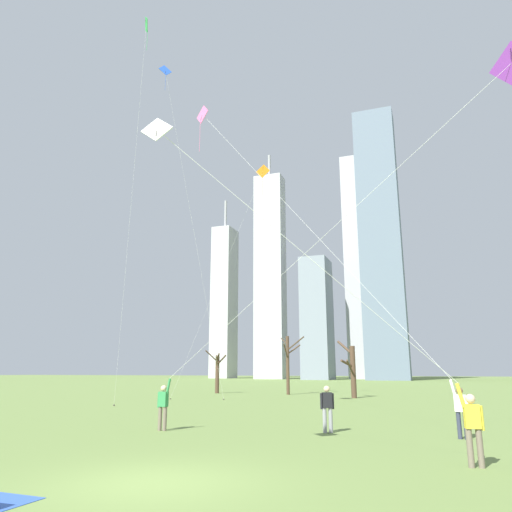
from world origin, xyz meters
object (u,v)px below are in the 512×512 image
at_px(kite_flyer_far_back_purple, 231,337).
at_px(bare_tree_left_of_center, 217,371).
at_px(kite_flyer_midfield_left_pink, 376,312).
at_px(distant_kite_drifting_left_green, 144,53).
at_px(distant_kite_low_near_trees_blue, 170,100).
at_px(kite_flyer_midfield_center_white, 438,392).
at_px(bare_tree_right_of_center, 352,369).
at_px(bare_tree_far_right_edge, 288,362).
at_px(distant_kite_high_overhead_orange, 257,186).
at_px(bystander_far_off_by_trees, 327,406).

xyz_separation_m(kite_flyer_far_back_purple, bare_tree_left_of_center, (-13.33, 28.36, -1.23)).
bearing_deg(kite_flyer_midfield_left_pink, kite_flyer_far_back_purple, -152.90).
distance_m(kite_flyer_far_back_purple, distant_kite_drifting_left_green, 25.22).
distance_m(kite_flyer_far_back_purple, distant_kite_low_near_trees_blue, 26.98).
bearing_deg(kite_flyer_midfield_center_white, bare_tree_right_of_center, 102.68).
distance_m(kite_flyer_midfield_left_pink, bare_tree_far_right_edge, 27.90).
bearing_deg(distant_kite_high_overhead_orange, bare_tree_right_of_center, 27.12).
distance_m(kite_flyer_far_back_purple, bare_tree_far_right_edge, 28.80).
height_order(kite_flyer_midfield_left_pink, bare_tree_right_of_center, kite_flyer_midfield_left_pink).
bearing_deg(distant_kite_high_overhead_orange, kite_flyer_far_back_purple, -72.83).
distance_m(distant_kite_drifting_left_green, bare_tree_right_of_center, 28.97).
height_order(kite_flyer_midfield_center_white, bare_tree_far_right_edge, kite_flyer_midfield_center_white).
distance_m(distant_kite_high_overhead_orange, bare_tree_left_of_center, 18.81).
bearing_deg(bare_tree_right_of_center, bare_tree_far_right_edge, 149.65).
bearing_deg(kite_flyer_far_back_purple, bare_tree_right_of_center, 88.77).
distance_m(distant_kite_drifting_left_green, distant_kite_high_overhead_orange, 13.95).
bearing_deg(distant_kite_high_overhead_orange, kite_flyer_midfield_left_pink, -58.20).
bearing_deg(kite_flyer_far_back_purple, kite_flyer_midfield_center_white, -29.67).
relative_size(distant_kite_drifting_left_green, bare_tree_far_right_edge, 5.05).
xyz_separation_m(kite_flyer_far_back_purple, distant_kite_low_near_trees_blue, (-11.43, 14.03, 20.01)).
bearing_deg(bare_tree_far_right_edge, bystander_far_off_by_trees, -71.14).
relative_size(kite_flyer_midfield_left_pink, bare_tree_right_of_center, 3.75).
bearing_deg(kite_flyer_midfield_center_white, kite_flyer_midfield_left_pink, 107.06).
height_order(kite_flyer_midfield_left_pink, distant_kite_high_overhead_orange, distant_kite_high_overhead_orange).
xyz_separation_m(distant_kite_high_overhead_orange, bare_tree_right_of_center, (6.95, 3.56, -15.59)).
bearing_deg(bare_tree_right_of_center, kite_flyer_midfield_left_pink, -78.65).
height_order(distant_kite_high_overhead_orange, bare_tree_right_of_center, distant_kite_high_overhead_orange).
relative_size(kite_flyer_midfield_left_pink, bare_tree_far_right_edge, 3.27).
bearing_deg(bystander_far_off_by_trees, bare_tree_far_right_edge, 108.86).
bearing_deg(kite_flyer_midfield_center_white, bare_tree_left_of_center, 122.05).
height_order(kite_flyer_far_back_purple, bare_tree_far_right_edge, kite_flyer_far_back_purple).
distance_m(distant_kite_low_near_trees_blue, bare_tree_left_of_center, 25.69).
distance_m(kite_flyer_midfield_center_white, bare_tree_far_right_edge, 34.60).
bearing_deg(distant_kite_high_overhead_orange, distant_kite_drifting_left_green, -110.76).
height_order(kite_flyer_far_back_purple, distant_kite_high_overhead_orange, distant_kite_high_overhead_orange).
relative_size(kite_flyer_far_back_purple, bystander_far_off_by_trees, 8.46).
bearing_deg(kite_flyer_midfield_left_pink, bare_tree_left_of_center, 125.21).
bearing_deg(kite_flyer_midfield_left_pink, kite_flyer_midfield_center_white, -72.94).
distance_m(distant_kite_high_overhead_orange, bare_tree_far_right_edge, 16.65).
distance_m(kite_flyer_far_back_purple, bare_tree_right_of_center, 24.39).
bearing_deg(bare_tree_far_right_edge, kite_flyer_far_back_purple, -78.03).
bearing_deg(bare_tree_left_of_center, bare_tree_right_of_center, -16.09).
height_order(distant_kite_high_overhead_orange, bare_tree_far_right_edge, distant_kite_high_overhead_orange).
bearing_deg(kite_flyer_midfield_center_white, distant_kite_low_near_trees_blue, 135.57).
bearing_deg(kite_flyer_far_back_purple, bare_tree_left_of_center, 115.17).
bearing_deg(kite_flyer_midfield_left_pink, distant_kite_drifting_left_green, 157.10).
height_order(bystander_far_off_by_trees, distant_kite_drifting_left_green, distant_kite_drifting_left_green).
xyz_separation_m(kite_flyer_midfield_center_white, kite_flyer_far_back_purple, (-6.89, 3.92, 1.67)).
distance_m(distant_kite_drifting_left_green, bare_tree_far_right_edge, 28.89).
xyz_separation_m(bystander_far_off_by_trees, distant_kite_drifting_left_green, (-13.96, 7.64, 23.28)).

